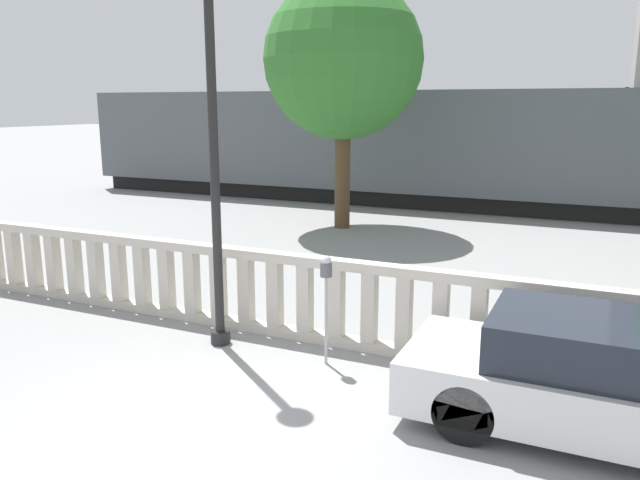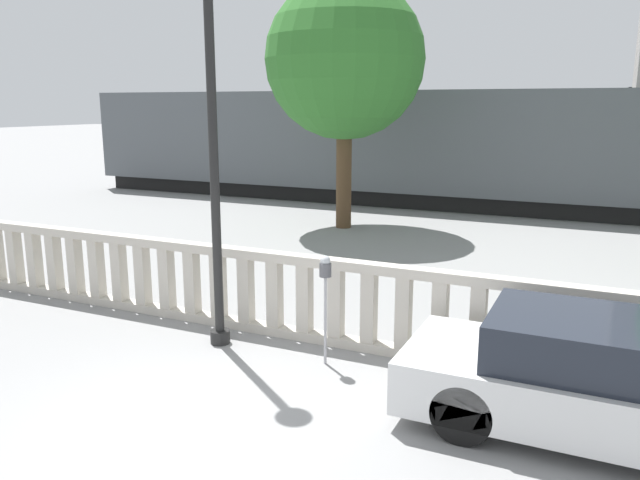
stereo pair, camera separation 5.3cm
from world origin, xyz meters
The scene contains 8 objects.
ground_plane centered at (0.00, 0.00, 0.00)m, with size 160.00×160.00×0.00m, color gray.
balustrade centered at (0.00, 2.92, 0.66)m, with size 15.03×0.24×1.31m.
lamppost centered at (-1.08, 2.24, 3.70)m, with size 0.43×0.43×5.78m.
parking_meter centered at (0.66, 2.22, 1.22)m, with size 0.16×0.16×1.53m.
parked_car centered at (4.07, 1.73, 0.62)m, with size 4.19×1.73×1.30m.
train_near centered at (-1.01, 16.25, 2.06)m, with size 28.26×2.76×4.55m.
train_far centered at (-1.90, 28.88, 1.93)m, with size 18.55×3.00×4.26m.
tree_right centered at (-2.90, 11.29, 4.69)m, with size 4.40×4.40×6.91m.
Camera 2 is at (3.99, -5.10, 3.51)m, focal length 35.00 mm.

